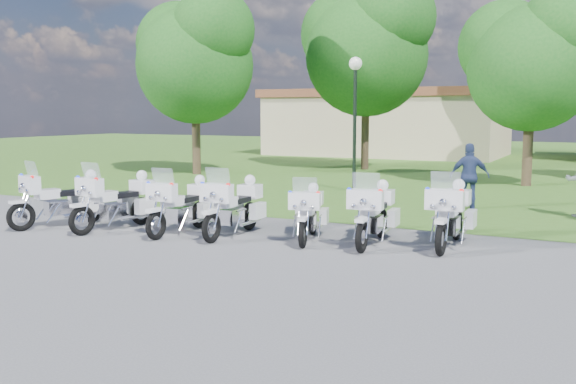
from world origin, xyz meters
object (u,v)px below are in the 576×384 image
at_px(motorcycle_2, 182,205).
at_px(lamp_post, 355,91).
at_px(motorcycle_1, 118,200).
at_px(motorcycle_5, 374,213).
at_px(motorcycle_4, 309,212).
at_px(motorcycle_6, 451,214).
at_px(motorcycle_3, 234,206).
at_px(motorcycle_0, 62,198).
at_px(bystander_c, 470,177).

relative_size(motorcycle_2, lamp_post, 0.50).
height_order(motorcycle_1, motorcycle_5, motorcycle_1).
xyz_separation_m(motorcycle_4, motorcycle_5, (1.37, 0.23, 0.06)).
height_order(motorcycle_1, motorcycle_6, motorcycle_1).
bearing_deg(motorcycle_5, motorcycle_3, 4.16).
height_order(motorcycle_0, motorcycle_2, motorcycle_0).
bearing_deg(motorcycle_4, motorcycle_6, 176.80).
height_order(motorcycle_1, motorcycle_4, motorcycle_1).
relative_size(motorcycle_3, lamp_post, 0.51).
bearing_deg(motorcycle_1, lamp_post, -95.79).
bearing_deg(motorcycle_2, motorcycle_3, -167.34).
bearing_deg(motorcycle_6, bystander_c, -84.73).
xyz_separation_m(motorcycle_1, motorcycle_4, (4.50, 0.86, -0.08)).
height_order(motorcycle_0, motorcycle_4, motorcycle_0).
distance_m(motorcycle_0, motorcycle_6, 8.98).
distance_m(motorcycle_1, motorcycle_4, 4.58).
relative_size(motorcycle_1, bystander_c, 1.29).
bearing_deg(motorcycle_3, lamp_post, -88.96).
xyz_separation_m(motorcycle_0, bystander_c, (8.09, 7.10, 0.25)).
bearing_deg(lamp_post, motorcycle_6, -56.26).
distance_m(motorcycle_5, lamp_post, 9.09).
distance_m(motorcycle_0, motorcycle_4, 6.06).
relative_size(motorcycle_4, motorcycle_6, 0.86).
xyz_separation_m(motorcycle_1, motorcycle_6, (7.34, 1.56, -0.01)).
relative_size(motorcycle_2, motorcycle_5, 0.99).
bearing_deg(motorcycle_1, motorcycle_4, -160.26).
xyz_separation_m(motorcycle_2, motorcycle_4, (2.89, 0.56, -0.05)).
height_order(motorcycle_0, motorcycle_3, motorcycle_0).
distance_m(motorcycle_5, motorcycle_6, 1.55).
height_order(motorcycle_3, motorcycle_6, motorcycle_6).
xyz_separation_m(motorcycle_1, motorcycle_2, (1.61, 0.31, -0.03)).
bearing_deg(motorcycle_0, motorcycle_3, -148.77).
height_order(motorcycle_0, bystander_c, bystander_c).
distance_m(motorcycle_0, motorcycle_5, 7.45).
bearing_deg(lamp_post, motorcycle_4, -75.31).
height_order(motorcycle_4, motorcycle_5, motorcycle_5).
height_order(motorcycle_3, lamp_post, lamp_post).
height_order(motorcycle_2, bystander_c, bystander_c).
bearing_deg(motorcycle_0, bystander_c, -119.04).
bearing_deg(motorcycle_1, motorcycle_5, -160.55).
height_order(motorcycle_0, lamp_post, lamp_post).
relative_size(motorcycle_1, lamp_post, 0.53).
bearing_deg(motorcycle_5, lamp_post, -71.52).
bearing_deg(motorcycle_5, motorcycle_4, 4.24).
relative_size(motorcycle_0, motorcycle_5, 0.99).
xyz_separation_m(motorcycle_3, lamp_post, (-0.46, 8.44, 2.74)).
relative_size(motorcycle_5, bystander_c, 1.25).
relative_size(motorcycle_3, motorcycle_4, 1.14).
distance_m(motorcycle_2, motorcycle_5, 4.33).
distance_m(motorcycle_2, bystander_c, 8.24).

